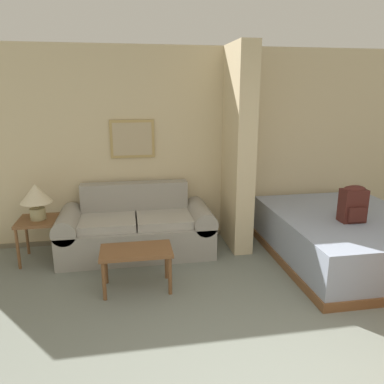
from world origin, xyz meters
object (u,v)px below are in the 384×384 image
object	(u,v)px
coffee_table	(136,255)
bed	(346,237)
couch	(137,229)
table_lamp	(36,196)
backpack	(353,203)

from	to	relation	value
coffee_table	bed	world-z (taller)	bed
bed	coffee_table	bearing A→B (deg)	-173.57
coffee_table	bed	xyz separation A→B (m)	(2.57, 0.29, -0.10)
couch	table_lamp	bearing A→B (deg)	-177.91
coffee_table	table_lamp	bearing A→B (deg)	141.38
coffee_table	table_lamp	distance (m)	1.53
coffee_table	backpack	distance (m)	2.51
coffee_table	backpack	xyz separation A→B (m)	(2.47, 0.08, 0.41)
table_lamp	backpack	world-z (taller)	backpack
coffee_table	backpack	size ratio (longest dim) A/B	1.73
couch	bed	xyz separation A→B (m)	(2.54, -0.67, -0.02)
coffee_table	bed	size ratio (longest dim) A/B	0.35
couch	backpack	distance (m)	2.64
coffee_table	table_lamp	world-z (taller)	table_lamp
couch	bed	world-z (taller)	couch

